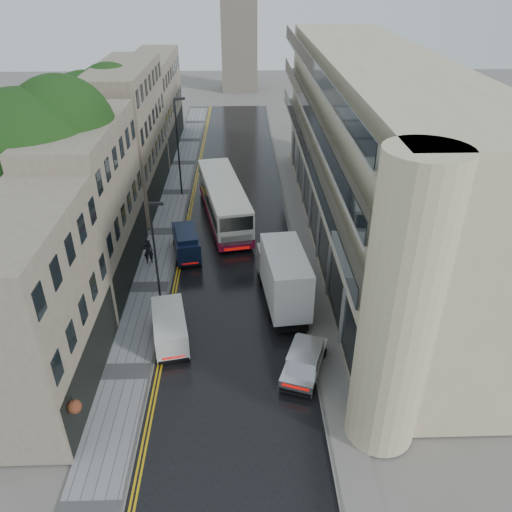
{
  "coord_description": "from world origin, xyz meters",
  "views": [
    {
      "loc": [
        0.63,
        -9.74,
        19.57
      ],
      "look_at": [
        1.45,
        18.0,
        3.18
      ],
      "focal_mm": 35.0,
      "sensor_mm": 36.0,
      "label": 1
    }
  ],
  "objects_px": {
    "pedestrian": "(148,251)",
    "silver_hatchback": "(283,375)",
    "white_lorry": "(271,293)",
    "lamp_post_far": "(178,149)",
    "tree_far": "(94,140)",
    "navy_van": "(178,253)",
    "cream_bus": "(214,221)",
    "white_van": "(157,346)",
    "tree_near": "(36,192)",
    "lamp_post_near": "(156,260)"
  },
  "relations": [
    {
      "from": "tree_far",
      "to": "silver_hatchback",
      "type": "distance_m",
      "value": 28.18
    },
    {
      "from": "cream_bus",
      "to": "lamp_post_far",
      "type": "height_order",
      "value": "lamp_post_far"
    },
    {
      "from": "white_lorry",
      "to": "silver_hatchback",
      "type": "distance_m",
      "value": 5.82
    },
    {
      "from": "tree_far",
      "to": "white_lorry",
      "type": "distance_m",
      "value": 23.22
    },
    {
      "from": "pedestrian",
      "to": "lamp_post_far",
      "type": "xyz_separation_m",
      "value": [
        1.16,
        12.78,
        3.56
      ]
    },
    {
      "from": "cream_bus",
      "to": "lamp_post_near",
      "type": "distance_m",
      "value": 10.42
    },
    {
      "from": "tree_far",
      "to": "silver_hatchback",
      "type": "xyz_separation_m",
      "value": [
        14.83,
        -23.34,
        -5.44
      ]
    },
    {
      "from": "cream_bus",
      "to": "white_van",
      "type": "distance_m",
      "value": 14.52
    },
    {
      "from": "tree_near",
      "to": "pedestrian",
      "type": "height_order",
      "value": "tree_near"
    },
    {
      "from": "tree_near",
      "to": "lamp_post_near",
      "type": "bearing_deg",
      "value": -24.52
    },
    {
      "from": "pedestrian",
      "to": "white_lorry",
      "type": "bearing_deg",
      "value": 122.15
    },
    {
      "from": "white_lorry",
      "to": "tree_far",
      "type": "bearing_deg",
      "value": 123.32
    },
    {
      "from": "silver_hatchback",
      "to": "navy_van",
      "type": "distance_m",
      "value": 14.2
    },
    {
      "from": "tree_far",
      "to": "lamp_post_near",
      "type": "bearing_deg",
      "value": -65.63
    },
    {
      "from": "navy_van",
      "to": "pedestrian",
      "type": "height_order",
      "value": "navy_van"
    },
    {
      "from": "tree_far",
      "to": "lamp_post_near",
      "type": "height_order",
      "value": "tree_far"
    },
    {
      "from": "cream_bus",
      "to": "pedestrian",
      "type": "bearing_deg",
      "value": -152.85
    },
    {
      "from": "white_van",
      "to": "lamp_post_far",
      "type": "height_order",
      "value": "lamp_post_far"
    },
    {
      "from": "white_van",
      "to": "lamp_post_near",
      "type": "relative_size",
      "value": 0.56
    },
    {
      "from": "white_lorry",
      "to": "lamp_post_far",
      "type": "bearing_deg",
      "value": 104.7
    },
    {
      "from": "tree_far",
      "to": "pedestrian",
      "type": "height_order",
      "value": "tree_far"
    },
    {
      "from": "silver_hatchback",
      "to": "lamp_post_far",
      "type": "height_order",
      "value": "lamp_post_far"
    },
    {
      "from": "white_van",
      "to": "tree_near",
      "type": "bearing_deg",
      "value": 124.2
    },
    {
      "from": "pedestrian",
      "to": "silver_hatchback",
      "type": "bearing_deg",
      "value": 106.78
    },
    {
      "from": "white_lorry",
      "to": "tree_near",
      "type": "bearing_deg",
      "value": 156.44
    },
    {
      "from": "silver_hatchback",
      "to": "cream_bus",
      "type": "bearing_deg",
      "value": 124.1
    },
    {
      "from": "tree_near",
      "to": "tree_far",
      "type": "xyz_separation_m",
      "value": [
        0.3,
        13.0,
        -0.72
      ]
    },
    {
      "from": "tree_far",
      "to": "cream_bus",
      "type": "xyz_separation_m",
      "value": [
        10.57,
        -6.85,
        -4.5
      ]
    },
    {
      "from": "cream_bus",
      "to": "pedestrian",
      "type": "relative_size",
      "value": 6.39
    },
    {
      "from": "white_van",
      "to": "lamp_post_near",
      "type": "xyz_separation_m",
      "value": [
        -0.4,
        4.55,
        2.94
      ]
    },
    {
      "from": "lamp_post_near",
      "to": "tree_near",
      "type": "bearing_deg",
      "value": 157.12
    },
    {
      "from": "white_lorry",
      "to": "lamp_post_far",
      "type": "distance_m",
      "value": 21.44
    },
    {
      "from": "navy_van",
      "to": "lamp_post_near",
      "type": "relative_size",
      "value": 0.57
    },
    {
      "from": "cream_bus",
      "to": "white_lorry",
      "type": "relative_size",
      "value": 1.58
    },
    {
      "from": "white_van",
      "to": "lamp_post_far",
      "type": "relative_size",
      "value": 0.47
    },
    {
      "from": "tree_far",
      "to": "silver_hatchback",
      "type": "bearing_deg",
      "value": -57.57
    },
    {
      "from": "cream_bus",
      "to": "white_lorry",
      "type": "height_order",
      "value": "white_lorry"
    },
    {
      "from": "tree_far",
      "to": "white_lorry",
      "type": "bearing_deg",
      "value": -50.69
    },
    {
      "from": "cream_bus",
      "to": "silver_hatchback",
      "type": "height_order",
      "value": "cream_bus"
    },
    {
      "from": "tree_far",
      "to": "pedestrian",
      "type": "relative_size",
      "value": 6.37
    },
    {
      "from": "lamp_post_near",
      "to": "lamp_post_far",
      "type": "bearing_deg",
      "value": 93.31
    },
    {
      "from": "tree_near",
      "to": "tree_far",
      "type": "distance_m",
      "value": 13.02
    },
    {
      "from": "tree_near",
      "to": "cream_bus",
      "type": "relative_size",
      "value": 1.11
    },
    {
      "from": "cream_bus",
      "to": "white_lorry",
      "type": "distance_m",
      "value": 11.52
    },
    {
      "from": "tree_far",
      "to": "lamp_post_far",
      "type": "distance_m",
      "value": 7.47
    },
    {
      "from": "lamp_post_far",
      "to": "navy_van",
      "type": "bearing_deg",
      "value": -106.87
    },
    {
      "from": "lamp_post_near",
      "to": "lamp_post_far",
      "type": "xyz_separation_m",
      "value": [
        -0.55,
        18.8,
        0.74
      ]
    },
    {
      "from": "cream_bus",
      "to": "silver_hatchback",
      "type": "relative_size",
      "value": 3.05
    },
    {
      "from": "silver_hatchback",
      "to": "tree_near",
      "type": "bearing_deg",
      "value": 165.26
    },
    {
      "from": "lamp_post_near",
      "to": "navy_van",
      "type": "bearing_deg",
      "value": 86.63
    }
  ]
}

